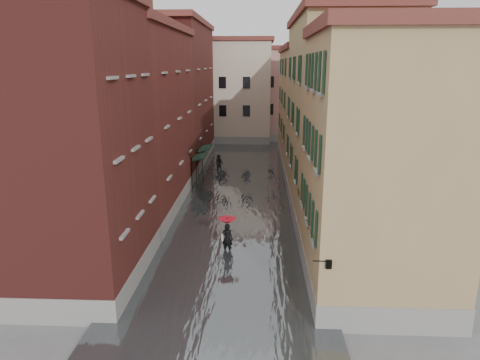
# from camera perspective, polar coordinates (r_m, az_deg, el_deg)

# --- Properties ---
(ground) EXTENTS (120.00, 120.00, 0.00)m
(ground) POSITION_cam_1_polar(r_m,az_deg,el_deg) (23.34, -1.80, -10.93)
(ground) COLOR slate
(ground) RESTS_ON ground
(floodwater) EXTENTS (10.00, 60.00, 0.20)m
(floodwater) POSITION_cam_1_polar(r_m,az_deg,el_deg) (35.42, -0.20, -1.46)
(floodwater) COLOR #4F5457
(floodwater) RESTS_ON ground
(building_left_near) EXTENTS (6.00, 8.00, 13.00)m
(building_left_near) POSITION_cam_1_polar(r_m,az_deg,el_deg) (21.12, -21.74, 3.81)
(building_left_near) COLOR maroon
(building_left_near) RESTS_ON ground
(building_left_mid) EXTENTS (6.00, 14.00, 12.50)m
(building_left_mid) POSITION_cam_1_polar(r_m,az_deg,el_deg) (31.37, -13.57, 7.44)
(building_left_mid) COLOR #5D201D
(building_left_mid) RESTS_ON ground
(building_left_far) EXTENTS (6.00, 16.00, 14.00)m
(building_left_far) POSITION_cam_1_polar(r_m,az_deg,el_deg) (45.82, -8.45, 10.99)
(building_left_far) COLOR maroon
(building_left_far) RESTS_ON ground
(building_right_near) EXTENTS (6.00, 8.00, 11.50)m
(building_right_near) POSITION_cam_1_polar(r_m,az_deg,el_deg) (20.13, 17.89, 1.45)
(building_right_near) COLOR tan
(building_right_near) RESTS_ON ground
(building_right_mid) EXTENTS (6.00, 14.00, 13.00)m
(building_right_mid) POSITION_cam_1_polar(r_m,az_deg,el_deg) (30.58, 12.75, 7.77)
(building_right_mid) COLOR #998D5D
(building_right_mid) RESTS_ON ground
(building_right_far) EXTENTS (6.00, 16.00, 11.50)m
(building_right_far) POSITION_cam_1_polar(r_m,az_deg,el_deg) (45.41, 9.47, 9.33)
(building_right_far) COLOR tan
(building_right_far) RESTS_ON ground
(building_end_cream) EXTENTS (12.00, 9.00, 13.00)m
(building_end_cream) POSITION_cam_1_polar(r_m,az_deg,el_deg) (59.18, -1.95, 11.60)
(building_end_cream) COLOR beige
(building_end_cream) RESTS_ON ground
(building_end_pink) EXTENTS (10.00, 9.00, 12.00)m
(building_end_pink) POSITION_cam_1_polar(r_m,az_deg,el_deg) (61.18, 6.80, 11.16)
(building_end_pink) COLOR tan
(building_end_pink) RESTS_ON ground
(awning_near) EXTENTS (1.09, 2.77, 2.80)m
(awning_near) POSITION_cam_1_polar(r_m,az_deg,el_deg) (36.98, -5.47, 2.97)
(awning_near) COLOR #153022
(awning_near) RESTS_ON ground
(awning_far) EXTENTS (1.09, 3.24, 2.80)m
(awning_far) POSITION_cam_1_polar(r_m,az_deg,el_deg) (40.75, -4.71, 4.16)
(awning_far) COLOR #153022
(awning_far) RESTS_ON ground
(wall_lantern) EXTENTS (0.71, 0.22, 0.35)m
(wall_lantern) POSITION_cam_1_polar(r_m,az_deg,el_deg) (16.78, 11.66, -10.85)
(wall_lantern) COLOR black
(wall_lantern) RESTS_ON ground
(window_planters) EXTENTS (0.59, 7.79, 0.84)m
(window_planters) POSITION_cam_1_polar(r_m,az_deg,el_deg) (21.27, 9.10, -3.56)
(window_planters) COLOR brown
(window_planters) RESTS_ON ground
(pedestrian_main) EXTENTS (1.05, 1.05, 2.06)m
(pedestrian_main) POSITION_cam_1_polar(r_m,az_deg,el_deg) (23.90, -1.71, -6.90)
(pedestrian_main) COLOR black
(pedestrian_main) RESTS_ON ground
(pedestrian_far) EXTENTS (1.03, 0.91, 1.75)m
(pedestrian_far) POSITION_cam_1_polar(r_m,az_deg,el_deg) (41.76, -2.80, 2.22)
(pedestrian_far) COLOR black
(pedestrian_far) RESTS_ON ground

